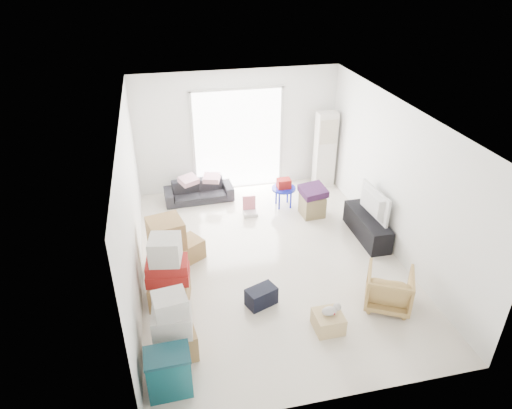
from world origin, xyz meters
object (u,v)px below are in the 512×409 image
Objects in this scene: ac_tower at (325,150)px; ottoman at (312,205)px; storage_bins at (169,372)px; wood_crate at (328,321)px; tv_console at (367,226)px; kids_table at (284,187)px; television at (369,213)px; sofa at (199,188)px; armchair at (389,287)px.

ottoman is (-0.71, -1.31, -0.65)m from ac_tower.
storage_bins reaches higher than wood_crate.
ac_tower reaches higher than tv_console.
tv_console is at bearing -50.66° from kids_table.
ottoman is 0.73m from kids_table.
television is 1.52× the size of storage_bins.
television is 3.70m from sofa.
storage_bins reaches higher than ottoman.
storage_bins is at bearing -127.18° from ac_tower.
armchair reaches higher than television.
armchair is 3.47m from kids_table.
ac_tower is 1.50m from kids_table.
wood_crate is at bearing -126.30° from tv_console.
storage_bins is at bearing -144.84° from tv_console.
ottoman is 0.70× the size of kids_table.
sofa is 2.32× the size of kids_table.
tv_console is 1.41× the size of television.
ac_tower is at bearing 0.78° from sofa.
ac_tower reaches higher than storage_bins.
storage_bins is 1.42× the size of ottoman.
kids_table is at bearing 58.03° from storage_bins.
sofa is at bearing 159.15° from kids_table.
television is (0.00, 0.00, 0.29)m from tv_console.
tv_console is at bearing 35.16° from storage_bins.
television is 1.30m from ottoman.
sofa is at bearing 50.06° from television.
sofa is (-2.99, 2.18, -0.23)m from television.
ac_tower is at bearing 34.38° from kids_table.
television is at bearing -53.17° from ottoman.
storage_bins reaches higher than tv_console.
sofa is at bearing -177.07° from ac_tower.
tv_console is 3.70m from sofa.
ac_tower is at bearing 52.82° from storage_bins.
tv_console is 2.12× the size of kids_table.
ottoman is at bearing 126.83° from tv_console.
tv_console is 0.29m from television.
storage_bins is at bearing -102.66° from sofa.
ac_tower is 2.36m from television.
armchair is at bearing 14.42° from storage_bins.
ac_tower reaches higher than sofa.
wood_crate is at bearing -108.93° from ac_tower.
sofa is 1.87m from kids_table.
tv_console reaches higher than wood_crate.
wood_crate is (-0.83, -3.18, -0.09)m from ottoman.
kids_table is at bearing 133.97° from ottoman.
wood_crate is (-1.08, -0.29, -0.21)m from armchair.
television is 4.77m from storage_bins.
ottoman reaches higher than wood_crate.
ottoman is (-0.25, 2.89, -0.12)m from armchair.
ac_tower is 4.81m from wood_crate.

